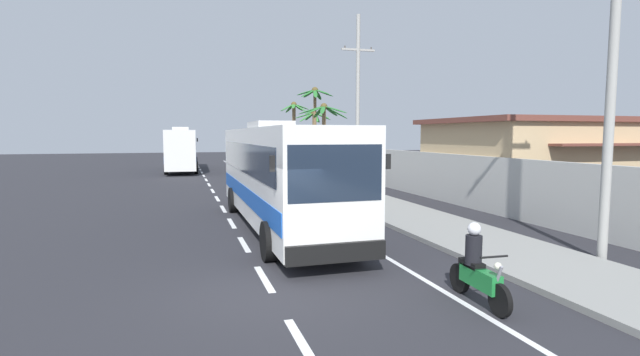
# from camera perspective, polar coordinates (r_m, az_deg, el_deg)

# --- Properties ---
(ground_plane) EXTENTS (160.00, 160.00, 0.00)m
(ground_plane) POSITION_cam_1_polar(r_m,az_deg,el_deg) (10.15, -6.11, -13.37)
(ground_plane) COLOR #28282D
(sidewalk_kerb) EXTENTS (3.20, 90.00, 0.14)m
(sidewalk_kerb) POSITION_cam_1_polar(r_m,az_deg,el_deg) (21.49, 6.92, -3.23)
(sidewalk_kerb) COLOR gray
(sidewalk_kerb) RESTS_ON ground
(lane_markings) EXTENTS (3.58, 71.16, 0.01)m
(lane_markings) POSITION_cam_1_polar(r_m,az_deg,el_deg) (24.79, -7.81, -2.25)
(lane_markings) COLOR white
(lane_markings) RESTS_ON ground
(boundary_wall) EXTENTS (0.24, 60.00, 2.34)m
(boundary_wall) POSITION_cam_1_polar(r_m,az_deg,el_deg) (26.59, 11.00, 0.74)
(boundary_wall) COLOR #B2B2AD
(boundary_wall) RESTS_ON ground
(coach_bus_foreground) EXTENTS (2.90, 12.39, 3.74)m
(coach_bus_foreground) POSITION_cam_1_polar(r_m,az_deg,el_deg) (16.35, -5.09, 0.73)
(coach_bus_foreground) COLOR white
(coach_bus_foreground) RESTS_ON ground
(coach_bus_far_lane) EXTENTS (3.06, 11.82, 3.90)m
(coach_bus_far_lane) POSITION_cam_1_polar(r_m,az_deg,el_deg) (43.39, -16.55, 3.48)
(coach_bus_far_lane) COLOR white
(coach_bus_far_lane) RESTS_ON ground
(motorcycle_beside_bus) EXTENTS (0.56, 1.96, 1.56)m
(motorcycle_beside_bus) POSITION_cam_1_polar(r_m,az_deg,el_deg) (9.65, 18.67, -10.66)
(motorcycle_beside_bus) COLOR black
(motorcycle_beside_bus) RESTS_ON ground
(pedestrian_near_kerb) EXTENTS (0.36, 0.36, 1.69)m
(pedestrian_near_kerb) POSITION_cam_1_polar(r_m,az_deg,el_deg) (29.58, 0.38, 1.00)
(pedestrian_near_kerb) COLOR navy
(pedestrian_near_kerb) RESTS_ON sidewalk_kerb
(pedestrian_midwalk) EXTENTS (0.36, 0.36, 1.60)m
(pedestrian_midwalk) POSITION_cam_1_polar(r_m,az_deg,el_deg) (26.18, 0.24, 0.32)
(pedestrian_midwalk) COLOR gold
(pedestrian_midwalk) RESTS_ON sidewalk_kerb
(utility_pole_nearest) EXTENTS (1.93, 0.24, 10.32)m
(utility_pole_nearest) POSITION_cam_1_polar(r_m,az_deg,el_deg) (14.06, 32.25, 12.97)
(utility_pole_nearest) COLOR #9E9E99
(utility_pole_nearest) RESTS_ON ground
(utility_pole_mid) EXTENTS (2.12, 0.24, 10.43)m
(utility_pole_mid) POSITION_cam_1_polar(r_m,az_deg,el_deg) (28.79, 4.64, 9.53)
(utility_pole_mid) COLOR #9E9E99
(utility_pole_mid) RESTS_ON ground
(palm_nearest) EXTENTS (3.10, 3.05, 6.58)m
(palm_nearest) POSITION_cam_1_polar(r_m,az_deg,el_deg) (47.60, -3.20, 6.81)
(palm_nearest) COLOR brown
(palm_nearest) RESTS_ON ground
(palm_second) EXTENTS (3.92, 4.00, 5.74)m
(palm_second) POSITION_cam_1_polar(r_m,az_deg,el_deg) (37.12, 0.50, 6.84)
(palm_second) COLOR brown
(palm_second) RESTS_ON ground
(palm_third) EXTENTS (3.47, 3.37, 5.59)m
(palm_third) POSITION_cam_1_polar(r_m,az_deg,el_deg) (44.80, -0.78, 6.68)
(palm_third) COLOR brown
(palm_third) RESTS_ON ground
(palm_fourth) EXTENTS (3.09, 3.04, 7.28)m
(palm_fourth) POSITION_cam_1_polar(r_m,az_deg,el_deg) (39.98, -0.64, 8.44)
(palm_fourth) COLOR brown
(palm_fourth) RESTS_ON ground
(roadside_building) EXTENTS (12.79, 8.13, 4.03)m
(roadside_building) POSITION_cam_1_polar(r_m,az_deg,el_deg) (26.49, 27.52, 2.08)
(roadside_building) COLOR tan
(roadside_building) RESTS_ON ground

